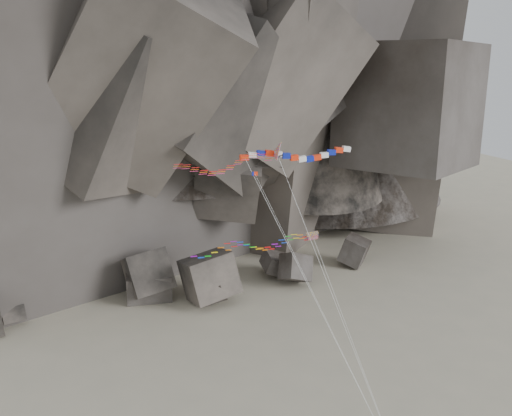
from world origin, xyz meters
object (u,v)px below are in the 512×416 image
object	(u,v)px
delta_kite	(222,164)
parafoil_kite	(249,245)
pennant_kite	(293,251)
banner_kite	(297,156)

from	to	relation	value
delta_kite	parafoil_kite	distance (m)	9.42
pennant_kite	parafoil_kite	bearing A→B (deg)	117.56
delta_kite	pennant_kite	size ratio (longest dim) A/B	1.11
delta_kite	parafoil_kite	xyz separation A→B (m)	(3.25, 1.83, -8.65)
parafoil_kite	pennant_kite	xyz separation A→B (m)	(1.84, -6.08, 1.18)
banner_kite	parafoil_kite	size ratio (longest dim) A/B	1.49
delta_kite	parafoil_kite	world-z (taller)	delta_kite
banner_kite	pennant_kite	distance (m)	9.03
banner_kite	pennant_kite	size ratio (longest dim) A/B	1.07
parafoil_kite	banner_kite	bearing A→B (deg)	-17.45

